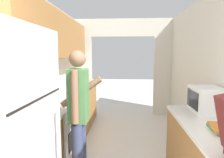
{
  "coord_description": "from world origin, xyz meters",
  "views": [
    {
      "loc": [
        0.07,
        -0.64,
        1.6
      ],
      "look_at": [
        -0.16,
        2.83,
        1.16
      ],
      "focal_mm": 32.0,
      "sensor_mm": 36.0,
      "label": 1
    }
  ],
  "objects": [
    {
      "name": "wall_far_with_doorway",
      "position": [
        0.0,
        4.62,
        1.44
      ],
      "size": [
        2.94,
        0.06,
        2.5
      ],
      "color": "silver",
      "rests_on": "ground_plane"
    },
    {
      "name": "person",
      "position": [
        -0.47,
        1.57,
        0.88
      ],
      "size": [
        0.53,
        0.38,
        1.64
      ],
      "rotation": [
        0.0,
        0.0,
        1.54
      ],
      "color": "#384266",
      "rests_on": "ground_plane"
    },
    {
      "name": "knife",
      "position": [
        -1.04,
        2.47,
        0.89
      ],
      "size": [
        0.14,
        0.28,
        0.02
      ],
      "rotation": [
        0.0,
        0.0,
        -0.67
      ],
      "color": "#B7B7BC",
      "rests_on": "counter_left"
    },
    {
      "name": "wall_left",
      "position": [
        -1.22,
        2.15,
        1.53
      ],
      "size": [
        0.38,
        6.99,
        2.5
      ],
      "color": "silver",
      "rests_on": "ground_plane"
    },
    {
      "name": "counter_left",
      "position": [
        -0.97,
        2.99,
        0.44
      ],
      "size": [
        0.62,
        3.29,
        0.88
      ],
      "color": "#9E6B38",
      "rests_on": "ground_plane"
    },
    {
      "name": "book_stack",
      "position": [
        0.99,
        1.19,
        0.91
      ],
      "size": [
        0.26,
        0.32,
        0.05
      ],
      "color": "#33894C",
      "rests_on": "counter_right"
    },
    {
      "name": "microwave",
      "position": [
        1.08,
        1.83,
        1.04
      ],
      "size": [
        0.35,
        0.45,
        0.31
      ],
      "color": "white",
      "rests_on": "counter_right"
    },
    {
      "name": "range_oven",
      "position": [
        -0.96,
        2.01,
        0.45
      ],
      "size": [
        0.66,
        0.75,
        1.02
      ],
      "color": "white",
      "rests_on": "ground_plane"
    }
  ]
}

